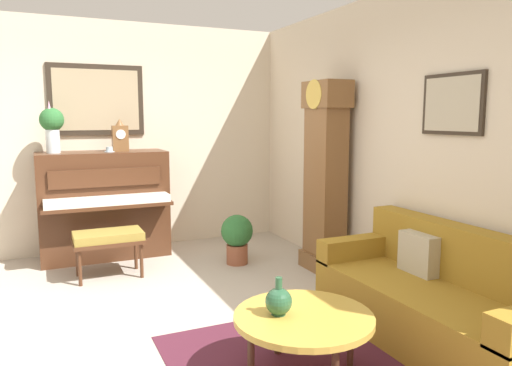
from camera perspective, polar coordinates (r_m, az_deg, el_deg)
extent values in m
cube|color=#B2A899|center=(4.02, -13.56, -17.42)|extent=(6.40, 6.00, 0.10)
cube|color=beige|center=(6.23, -18.53, 5.13)|extent=(0.10, 4.90, 2.80)
cube|color=#33281E|center=(6.16, -18.33, 9.30)|extent=(0.03, 1.10, 0.84)
cube|color=tan|center=(6.15, -18.31, 9.31)|extent=(0.01, 0.98, 0.72)
cube|color=beige|center=(4.71, 15.92, 4.48)|extent=(5.30, 0.10, 2.80)
cube|color=#33281E|center=(4.11, 22.23, 8.64)|extent=(0.60, 0.03, 0.48)
cube|color=#BCB299|center=(4.10, 22.08, 8.65)|extent=(0.54, 0.01, 0.42)
cube|color=#4C2B19|center=(5.97, -17.53, -2.43)|extent=(0.60, 1.44, 1.25)
cube|color=#4C2B19|center=(5.54, -17.01, -2.61)|extent=(0.28, 1.38, 0.04)
cube|color=white|center=(5.53, -17.04, -2.00)|extent=(0.26, 1.32, 0.08)
cube|color=#4C2B19|center=(5.60, -17.28, 0.60)|extent=(0.03, 1.20, 0.20)
cube|color=#4C2B19|center=(5.22, -17.05, -6.61)|extent=(0.42, 0.70, 0.04)
cube|color=olive|center=(5.21, -17.07, -5.97)|extent=(0.40, 0.68, 0.08)
cylinder|color=#4C2B19|center=(5.09, -20.11, -9.44)|extent=(0.04, 0.04, 0.36)
cylinder|color=#4C2B19|center=(5.16, -13.38, -8.93)|extent=(0.04, 0.04, 0.36)
cylinder|color=#4C2B19|center=(5.40, -20.37, -8.47)|extent=(0.04, 0.04, 0.36)
cylinder|color=#4C2B19|center=(5.47, -14.03, -8.01)|extent=(0.04, 0.04, 0.36)
cube|color=brown|center=(5.37, 8.00, -9.15)|extent=(0.52, 0.34, 0.18)
cube|color=brown|center=(5.19, 8.17, -0.67)|extent=(0.44, 0.28, 1.78)
cube|color=brown|center=(5.14, 8.39, 10.31)|extent=(0.52, 0.32, 0.28)
cylinder|color=gold|center=(5.06, 6.89, 10.38)|extent=(0.30, 0.02, 0.30)
cylinder|color=gold|center=(5.16, 7.71, -0.05)|extent=(0.03, 0.03, 0.70)
cube|color=olive|center=(3.88, 19.93, -14.49)|extent=(1.90, 0.80, 0.42)
cube|color=olive|center=(3.95, 23.37, -7.95)|extent=(1.90, 0.20, 0.44)
cube|color=olive|center=(4.40, 12.24, -7.51)|extent=(0.18, 0.80, 0.20)
cube|color=#B7AD93|center=(4.05, 18.64, -7.91)|extent=(0.34, 0.12, 0.32)
cylinder|color=gold|center=(3.14, 5.65, -15.55)|extent=(0.88, 0.88, 0.04)
torus|color=#3D2316|center=(3.14, 5.65, -15.55)|extent=(0.88, 0.88, 0.04)
cylinder|color=#3D2316|center=(3.41, 11.12, -17.66)|extent=(0.04, 0.04, 0.39)
cylinder|color=#3D2316|center=(3.08, -0.60, -20.37)|extent=(0.04, 0.04, 0.39)
cylinder|color=#3D2316|center=(3.51, 2.55, -16.68)|extent=(0.04, 0.04, 0.39)
cube|color=brown|center=(5.89, -15.77, 5.10)|extent=(0.12, 0.18, 0.30)
cylinder|color=white|center=(5.83, -15.70, 5.56)|extent=(0.01, 0.11, 0.11)
cone|color=brown|center=(5.88, -15.84, 6.94)|extent=(0.10, 0.10, 0.08)
cylinder|color=silver|center=(5.83, -22.88, 4.55)|extent=(0.15, 0.15, 0.26)
sphere|color=#2D6B33|center=(5.82, -23.01, 6.91)|extent=(0.26, 0.26, 0.26)
cone|color=#D199B7|center=(5.79, -23.27, 8.18)|extent=(0.06, 0.06, 0.16)
cylinder|color=#ADC6D6|center=(5.80, -16.95, 3.57)|extent=(0.12, 0.12, 0.01)
cylinder|color=#ADC6D6|center=(5.80, -16.96, 3.82)|extent=(0.08, 0.08, 0.06)
cylinder|color=#234C33|center=(3.12, 2.69, -15.16)|extent=(0.09, 0.09, 0.01)
sphere|color=#285638|center=(3.09, 2.70, -13.81)|extent=(0.17, 0.17, 0.17)
cylinder|color=#285638|center=(3.05, 2.71, -11.80)|extent=(0.04, 0.04, 0.08)
cylinder|color=#935138|center=(5.52, -2.25, -8.39)|extent=(0.24, 0.24, 0.22)
sphere|color=#2D6B33|center=(5.45, -2.27, -5.66)|extent=(0.36, 0.36, 0.36)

